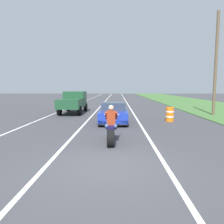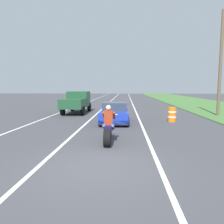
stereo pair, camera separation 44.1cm
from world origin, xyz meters
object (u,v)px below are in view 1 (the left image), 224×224
construction_barrel_nearest (170,114)px  sports_car_blue (113,113)px  pickup_truck_left_lane_dark_green (73,101)px  motorcycle_with_rider (111,129)px

construction_barrel_nearest → sports_car_blue: bearing=-173.6°
pickup_truck_left_lane_dark_green → construction_barrel_nearest: size_ratio=4.80×
motorcycle_with_rider → construction_barrel_nearest: size_ratio=2.21×
motorcycle_with_rider → pickup_truck_left_lane_dark_green: (-3.81, 10.67, 0.51)m
pickup_truck_left_lane_dark_green → construction_barrel_nearest: pickup_truck_left_lane_dark_green is taller
sports_car_blue → pickup_truck_left_lane_dark_green: (-3.81, 5.17, 0.48)m
pickup_truck_left_lane_dark_green → construction_barrel_nearest: 9.07m
construction_barrel_nearest → motorcycle_with_rider: bearing=-123.3°
pickup_truck_left_lane_dark_green → construction_barrel_nearest: (7.72, -4.73, -0.60)m
motorcycle_with_rider → pickup_truck_left_lane_dark_green: 11.35m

